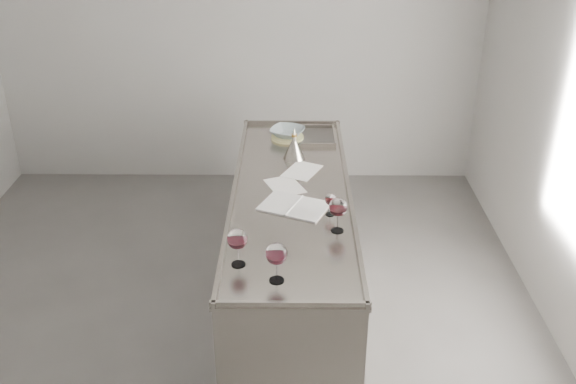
{
  "coord_description": "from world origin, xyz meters",
  "views": [
    {
      "loc": [
        0.51,
        -3.35,
        2.82
      ],
      "look_at": [
        0.48,
        0.15,
        1.02
      ],
      "focal_mm": 40.0,
      "sensor_mm": 36.0,
      "label": 1
    }
  ],
  "objects_px": {
    "wine_glass_left": "(237,240)",
    "wine_glass_middle": "(276,255)",
    "counter": "(291,254)",
    "wine_glass_right": "(338,208)",
    "wine_glass_small": "(330,200)",
    "wine_funnel": "(294,149)",
    "ceramic_bowl": "(287,132)",
    "notebook": "(294,206)"
  },
  "relations": [
    {
      "from": "notebook",
      "to": "wine_glass_small",
      "type": "bearing_deg",
      "value": -0.12
    },
    {
      "from": "counter",
      "to": "wine_glass_right",
      "type": "distance_m",
      "value": 0.83
    },
    {
      "from": "counter",
      "to": "notebook",
      "type": "relative_size",
      "value": 5.16
    },
    {
      "from": "counter",
      "to": "wine_funnel",
      "type": "distance_m",
      "value": 0.75
    },
    {
      "from": "wine_funnel",
      "to": "counter",
      "type": "bearing_deg",
      "value": -91.94
    },
    {
      "from": "wine_glass_middle",
      "to": "wine_funnel",
      "type": "distance_m",
      "value": 1.5
    },
    {
      "from": "counter",
      "to": "wine_funnel",
      "type": "xyz_separation_m",
      "value": [
        0.02,
        0.52,
        0.54
      ]
    },
    {
      "from": "wine_glass_left",
      "to": "ceramic_bowl",
      "type": "height_order",
      "value": "wine_glass_left"
    },
    {
      "from": "ceramic_bowl",
      "to": "wine_funnel",
      "type": "bearing_deg",
      "value": -82.23
    },
    {
      "from": "wine_funnel",
      "to": "notebook",
      "type": "bearing_deg",
      "value": -90.03
    },
    {
      "from": "wine_glass_left",
      "to": "ceramic_bowl",
      "type": "xyz_separation_m",
      "value": [
        0.24,
        1.73,
        -0.1
      ]
    },
    {
      "from": "notebook",
      "to": "wine_glass_right",
      "type": "bearing_deg",
      "value": -25.34
    },
    {
      "from": "wine_glass_left",
      "to": "wine_funnel",
      "type": "height_order",
      "value": "wine_funnel"
    },
    {
      "from": "wine_glass_right",
      "to": "notebook",
      "type": "height_order",
      "value": "wine_glass_right"
    },
    {
      "from": "ceramic_bowl",
      "to": "wine_funnel",
      "type": "xyz_separation_m",
      "value": [
        0.05,
        -0.37,
        0.02
      ]
    },
    {
      "from": "wine_glass_left",
      "to": "wine_glass_middle",
      "type": "distance_m",
      "value": 0.25
    },
    {
      "from": "notebook",
      "to": "ceramic_bowl",
      "type": "bearing_deg",
      "value": 116.22
    },
    {
      "from": "counter",
      "to": "ceramic_bowl",
      "type": "distance_m",
      "value": 1.04
    },
    {
      "from": "wine_glass_middle",
      "to": "ceramic_bowl",
      "type": "bearing_deg",
      "value": 88.86
    },
    {
      "from": "wine_glass_right",
      "to": "wine_funnel",
      "type": "height_order",
      "value": "wine_funnel"
    },
    {
      "from": "wine_glass_small",
      "to": "wine_glass_right",
      "type": "bearing_deg",
      "value": -80.43
    },
    {
      "from": "counter",
      "to": "notebook",
      "type": "distance_m",
      "value": 0.51
    },
    {
      "from": "notebook",
      "to": "wine_funnel",
      "type": "distance_m",
      "value": 0.72
    },
    {
      "from": "wine_glass_left",
      "to": "wine_funnel",
      "type": "xyz_separation_m",
      "value": [
        0.29,
        1.36,
        -0.08
      ]
    },
    {
      "from": "notebook",
      "to": "counter",
      "type": "bearing_deg",
      "value": 118.56
    },
    {
      "from": "counter",
      "to": "wine_glass_right",
      "type": "xyz_separation_m",
      "value": [
        0.26,
        -0.48,
        0.62
      ]
    },
    {
      "from": "wine_glass_middle",
      "to": "wine_glass_small",
      "type": "bearing_deg",
      "value": 66.05
    },
    {
      "from": "wine_glass_right",
      "to": "wine_glass_small",
      "type": "bearing_deg",
      "value": 99.57
    },
    {
      "from": "counter",
      "to": "wine_glass_left",
      "type": "distance_m",
      "value": 1.07
    },
    {
      "from": "wine_glass_small",
      "to": "notebook",
      "type": "distance_m",
      "value": 0.25
    },
    {
      "from": "wine_glass_right",
      "to": "wine_glass_small",
      "type": "height_order",
      "value": "wine_glass_right"
    },
    {
      "from": "wine_glass_right",
      "to": "ceramic_bowl",
      "type": "relative_size",
      "value": 0.84
    },
    {
      "from": "wine_glass_right",
      "to": "wine_glass_middle",
      "type": "bearing_deg",
      "value": -124.18
    },
    {
      "from": "wine_glass_left",
      "to": "wine_glass_middle",
      "type": "bearing_deg",
      "value": -34.87
    },
    {
      "from": "wine_glass_middle",
      "to": "notebook",
      "type": "relative_size",
      "value": 0.46
    },
    {
      "from": "wine_glass_middle",
      "to": "ceramic_bowl",
      "type": "distance_m",
      "value": 1.88
    },
    {
      "from": "counter",
      "to": "notebook",
      "type": "bearing_deg",
      "value": -85.02
    },
    {
      "from": "ceramic_bowl",
      "to": "wine_glass_small",
      "type": "bearing_deg",
      "value": -77.39
    },
    {
      "from": "notebook",
      "to": "wine_funnel",
      "type": "xyz_separation_m",
      "value": [
        0.0,
        0.72,
        0.06
      ]
    },
    {
      "from": "wine_glass_left",
      "to": "notebook",
      "type": "distance_m",
      "value": 0.71
    },
    {
      "from": "wine_glass_small",
      "to": "ceramic_bowl",
      "type": "bearing_deg",
      "value": 102.61
    },
    {
      "from": "wine_glass_left",
      "to": "wine_funnel",
      "type": "relative_size",
      "value": 0.92
    }
  ]
}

